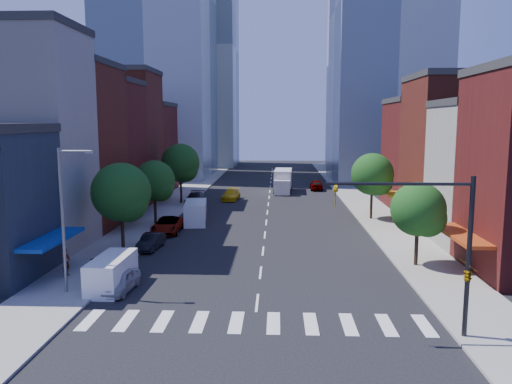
# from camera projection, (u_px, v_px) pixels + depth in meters

# --- Properties ---
(ground) EXTENTS (220.00, 220.00, 0.00)m
(ground) POSITION_uv_depth(u_px,v_px,m) (257.00, 303.00, 29.74)
(ground) COLOR black
(ground) RESTS_ON ground
(sidewalk_left) EXTENTS (5.00, 120.00, 0.15)m
(sidewalk_left) POSITION_uv_depth(u_px,v_px,m) (180.00, 198.00, 69.83)
(sidewalk_left) COLOR gray
(sidewalk_left) RESTS_ON ground
(sidewalk_right) EXTENTS (5.00, 120.00, 0.15)m
(sidewalk_right) POSITION_uv_depth(u_px,v_px,m) (359.00, 199.00, 68.76)
(sidewalk_right) COLOR gray
(sidewalk_right) RESTS_ON ground
(crosswalk) EXTENTS (19.00, 3.00, 0.01)m
(crosswalk) POSITION_uv_depth(u_px,v_px,m) (255.00, 323.00, 26.77)
(crosswalk) COLOR silver
(crosswalk) RESTS_ON ground
(bldg_left_1) EXTENTS (12.00, 8.00, 18.00)m
(bldg_left_1) POSITION_uv_depth(u_px,v_px,m) (10.00, 143.00, 41.24)
(bldg_left_1) COLOR silver
(bldg_left_1) RESTS_ON ground
(bldg_left_2) EXTENTS (12.00, 9.00, 16.00)m
(bldg_left_2) POSITION_uv_depth(u_px,v_px,m) (56.00, 149.00, 49.79)
(bldg_left_2) COLOR #581D14
(bldg_left_2) RESTS_ON ground
(bldg_left_3) EXTENTS (12.00, 8.00, 15.00)m
(bldg_left_3) POSITION_uv_depth(u_px,v_px,m) (88.00, 149.00, 58.27)
(bldg_left_3) COLOR #521414
(bldg_left_3) RESTS_ON ground
(bldg_left_4) EXTENTS (12.00, 9.00, 17.00)m
(bldg_left_4) POSITION_uv_depth(u_px,v_px,m) (112.00, 138.00, 66.54)
(bldg_left_4) COLOR #581D14
(bldg_left_4) RESTS_ON ground
(bldg_left_5) EXTENTS (12.00, 10.00, 13.00)m
(bldg_left_5) POSITION_uv_depth(u_px,v_px,m) (133.00, 150.00, 76.22)
(bldg_left_5) COLOR #521414
(bldg_left_5) RESTS_ON ground
(bldg_right_1) EXTENTS (12.00, 8.00, 12.00)m
(bldg_right_1) POSITION_uv_depth(u_px,v_px,m) (508.00, 177.00, 42.84)
(bldg_right_1) COLOR silver
(bldg_right_1) RESTS_ON ground
(bldg_right_2) EXTENTS (12.00, 10.00, 15.00)m
(bldg_right_2) POSITION_uv_depth(u_px,v_px,m) (469.00, 153.00, 51.54)
(bldg_right_2) COLOR #581D14
(bldg_right_2) RESTS_ON ground
(bldg_right_3) EXTENTS (12.00, 10.00, 13.00)m
(bldg_right_3) POSITION_uv_depth(u_px,v_px,m) (438.00, 156.00, 61.57)
(bldg_right_3) COLOR #521414
(bldg_right_3) RESTS_ON ground
(tower_ne) EXTENTS (18.00, 20.00, 60.00)m
(tower_ne) POSITION_uv_depth(u_px,v_px,m) (387.00, 9.00, 86.03)
(tower_ne) COLOR #9EA5AD
(tower_ne) RESTS_ON ground
(tower_far_w) EXTENTS (18.00, 18.00, 56.00)m
(tower_far_w) POSITION_uv_depth(u_px,v_px,m) (199.00, 50.00, 120.57)
(tower_far_w) COLOR #9EA5AD
(tower_far_w) RESTS_ON ground
(traffic_signal) EXTENTS (7.24, 2.24, 8.00)m
(traffic_signal) POSITION_uv_depth(u_px,v_px,m) (457.00, 257.00, 24.28)
(traffic_signal) COLOR black
(traffic_signal) RESTS_ON sidewalk_right
(streetlight) EXTENTS (2.25, 0.25, 9.00)m
(streetlight) POSITION_uv_depth(u_px,v_px,m) (65.00, 211.00, 30.49)
(streetlight) COLOR slate
(streetlight) RESTS_ON sidewalk_left
(tree_left_near) EXTENTS (4.80, 4.80, 7.30)m
(tree_left_near) POSITION_uv_depth(u_px,v_px,m) (123.00, 195.00, 40.35)
(tree_left_near) COLOR black
(tree_left_near) RESTS_ON sidewalk_left
(tree_left_mid) EXTENTS (4.20, 4.20, 6.65)m
(tree_left_mid) POSITION_uv_depth(u_px,v_px,m) (156.00, 182.00, 51.28)
(tree_left_mid) COLOR black
(tree_left_mid) RESTS_ON sidewalk_left
(tree_left_far) EXTENTS (5.00, 5.00, 7.75)m
(tree_left_far) POSITION_uv_depth(u_px,v_px,m) (182.00, 164.00, 65.03)
(tree_left_far) COLOR black
(tree_left_far) RESTS_ON sidewalk_left
(tree_right_near) EXTENTS (4.00, 4.00, 6.20)m
(tree_right_near) POSITION_uv_depth(u_px,v_px,m) (420.00, 212.00, 36.49)
(tree_right_near) COLOR black
(tree_right_near) RESTS_ON sidewalk_right
(tree_right_far) EXTENTS (4.60, 4.60, 7.20)m
(tree_right_far) POSITION_uv_depth(u_px,v_px,m) (374.00, 176.00, 54.21)
(tree_right_far) COLOR black
(tree_right_far) RESTS_ON sidewalk_right
(parked_car_front) EXTENTS (1.94, 4.14, 1.37)m
(parked_car_front) POSITION_uv_depth(u_px,v_px,m) (120.00, 281.00, 31.66)
(parked_car_front) COLOR #A4A5A9
(parked_car_front) RESTS_ON ground
(parked_car_second) EXTENTS (1.72, 4.12, 1.32)m
(parked_car_second) POSITION_uv_depth(u_px,v_px,m) (151.00, 242.00, 42.14)
(parked_car_second) COLOR black
(parked_car_second) RESTS_ON ground
(parked_car_third) EXTENTS (2.67, 5.52, 1.51)m
(parked_car_third) POSITION_uv_depth(u_px,v_px,m) (167.00, 225.00, 48.44)
(parked_car_third) COLOR #999999
(parked_car_third) RESTS_ON ground
(parked_car_rear) EXTENTS (2.36, 5.56, 1.60)m
(parked_car_rear) POSITION_uv_depth(u_px,v_px,m) (195.00, 199.00, 64.75)
(parked_car_rear) COLOR black
(parked_car_rear) RESTS_ON ground
(cargo_van_near) EXTENTS (2.11, 4.98, 2.11)m
(cargo_van_near) POSITION_uv_depth(u_px,v_px,m) (111.00, 273.00, 32.06)
(cargo_van_near) COLOR white
(cargo_van_near) RESTS_ON ground
(cargo_van_far) EXTENTS (2.84, 5.72, 2.34)m
(cargo_van_far) POSITION_uv_depth(u_px,v_px,m) (196.00, 213.00, 52.78)
(cargo_van_far) COLOR white
(cargo_van_far) RESTS_ON ground
(taxi) EXTENTS (2.55, 5.18, 1.45)m
(taxi) POSITION_uv_depth(u_px,v_px,m) (231.00, 195.00, 68.72)
(taxi) COLOR #DFB70B
(taxi) RESTS_ON ground
(traffic_car_oncoming) EXTENTS (1.62, 4.63, 1.52)m
(traffic_car_oncoming) POSITION_uv_depth(u_px,v_px,m) (281.00, 187.00, 76.65)
(traffic_car_oncoming) COLOR black
(traffic_car_oncoming) RESTS_ON ground
(traffic_car_far) EXTENTS (2.12, 4.86, 1.63)m
(traffic_car_far) POSITION_uv_depth(u_px,v_px,m) (316.00, 185.00, 78.83)
(traffic_car_far) COLOR #999999
(traffic_car_far) RESTS_ON ground
(box_truck) EXTENTS (2.92, 8.57, 3.41)m
(box_truck) POSITION_uv_depth(u_px,v_px,m) (283.00, 182.00, 76.37)
(box_truck) COLOR silver
(box_truck) RESTS_ON ground
(pedestrian_near) EXTENTS (0.58, 0.78, 1.94)m
(pedestrian_near) POSITION_uv_depth(u_px,v_px,m) (66.00, 262.00, 34.30)
(pedestrian_near) COLOR #999999
(pedestrian_near) RESTS_ON sidewalk_left
(pedestrian_far) EXTENTS (0.74, 0.90, 1.69)m
(pedestrian_far) POSITION_uv_depth(u_px,v_px,m) (93.00, 271.00, 32.74)
(pedestrian_far) COLOR #999999
(pedestrian_far) RESTS_ON sidewalk_left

